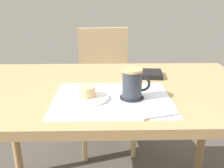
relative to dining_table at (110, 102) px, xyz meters
The scene contains 9 objects.
dining_table is the anchor object (origin of this frame).
wooden_chair 0.79m from the dining_table, 91.99° to the left, with size 0.46×0.46×0.91m.
placemat 0.17m from the dining_table, 88.07° to the right, with size 0.46×0.36×0.00m, color white.
pastry_plate 0.20m from the dining_table, 121.00° to the right, with size 0.17×0.17×0.01m, color white.
pastry 0.21m from the dining_table, 121.00° to the right, with size 0.07×0.07×0.04m, color #E5BC7F.
coffee_coaster 0.19m from the dining_table, 61.52° to the right, with size 0.09×0.09×0.01m, color #232328.
coffee_mug 0.22m from the dining_table, 60.78° to the right, with size 0.11×0.08×0.11m.
teaspoon 0.36m from the dining_table, 62.62° to the right, with size 0.01×0.01×0.13m, color silver.
small_book 0.24m from the dining_table, 39.82° to the left, with size 0.18×0.12×0.02m, color black.
Camera 1 is at (-0.02, -1.05, 1.14)m, focal length 40.00 mm.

